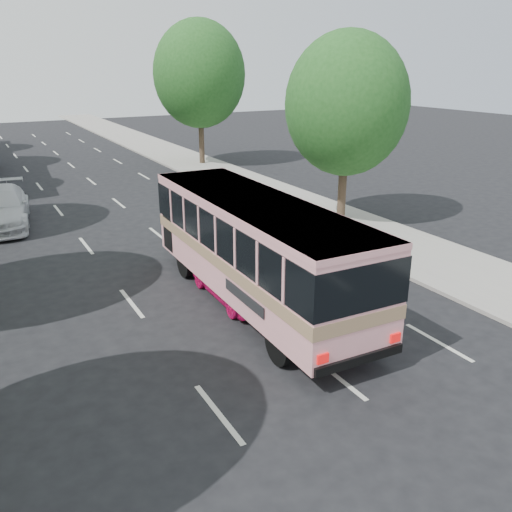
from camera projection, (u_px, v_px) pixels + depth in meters
ground at (254, 347)px, 13.37m from camera, size 120.00×120.00×0.00m
sidewalk_right at (221, 174)px, 33.70m from camera, size 4.00×90.00×0.12m
tree_right_near at (349, 99)px, 22.14m from camera, size 5.10×5.10×7.95m
tree_right_far at (201, 70)px, 35.17m from camera, size 6.00×6.00×9.35m
pink_bus at (255, 241)px, 15.21m from camera, size 2.64×9.69×3.08m
pink_taxi at (235, 275)px, 16.07m from camera, size 1.72×4.07×1.37m
white_pickup at (0, 208)px, 23.01m from camera, size 2.98×5.83×1.62m
taxi_roof_sign at (235, 250)px, 15.81m from camera, size 0.55×0.19×0.18m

